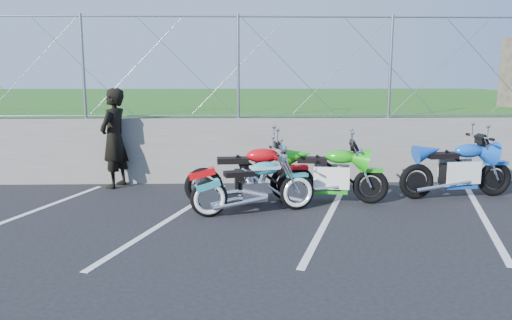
{
  "coord_description": "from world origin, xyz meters",
  "views": [
    {
      "loc": [
        1.05,
        -6.4,
        2.16
      ],
      "look_at": [
        1.28,
        1.3,
        0.83
      ],
      "focal_mm": 35.0,
      "sensor_mm": 36.0,
      "label": 1
    }
  ],
  "objects_px": {
    "naked_orange": "(252,177)",
    "sportbike_blue": "(458,171)",
    "cruiser_turquoise": "(256,188)",
    "sportbike_green": "(330,176)",
    "person_standing": "(114,138)"
  },
  "relations": [
    {
      "from": "naked_orange",
      "to": "sportbike_blue",
      "type": "height_order",
      "value": "same"
    },
    {
      "from": "cruiser_turquoise",
      "to": "sportbike_green",
      "type": "bearing_deg",
      "value": 11.38
    },
    {
      "from": "sportbike_blue",
      "to": "cruiser_turquoise",
      "type": "bearing_deg",
      "value": -172.49
    },
    {
      "from": "sportbike_blue",
      "to": "person_standing",
      "type": "bearing_deg",
      "value": 164.14
    },
    {
      "from": "person_standing",
      "to": "naked_orange",
      "type": "bearing_deg",
      "value": 79.79
    },
    {
      "from": "naked_orange",
      "to": "sportbike_green",
      "type": "xyz_separation_m",
      "value": [
        1.33,
        0.11,
        -0.02
      ]
    },
    {
      "from": "cruiser_turquoise",
      "to": "naked_orange",
      "type": "distance_m",
      "value": 0.55
    },
    {
      "from": "sportbike_green",
      "to": "cruiser_turquoise",
      "type": "bearing_deg",
      "value": -143.15
    },
    {
      "from": "naked_orange",
      "to": "sportbike_blue",
      "type": "distance_m",
      "value": 3.66
    },
    {
      "from": "cruiser_turquoise",
      "to": "naked_orange",
      "type": "height_order",
      "value": "naked_orange"
    },
    {
      "from": "sportbike_blue",
      "to": "person_standing",
      "type": "xyz_separation_m",
      "value": [
        -6.25,
        1.02,
        0.48
      ]
    },
    {
      "from": "sportbike_green",
      "to": "person_standing",
      "type": "distance_m",
      "value": 4.17
    },
    {
      "from": "person_standing",
      "to": "sportbike_green",
      "type": "bearing_deg",
      "value": 89.79
    },
    {
      "from": "sportbike_green",
      "to": "sportbike_blue",
      "type": "relative_size",
      "value": 0.94
    },
    {
      "from": "person_standing",
      "to": "cruiser_turquoise",
      "type": "bearing_deg",
      "value": 71.78
    }
  ]
}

